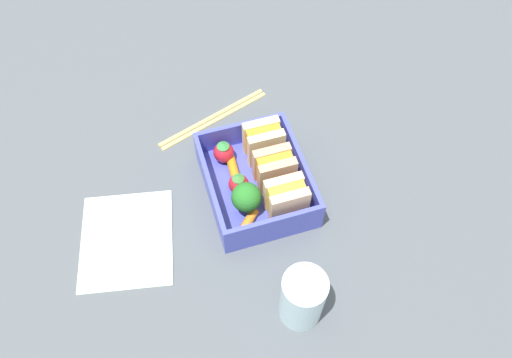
# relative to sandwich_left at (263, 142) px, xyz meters

# --- Properties ---
(ground_plane) EXTENTS (1.20, 1.20, 0.02)m
(ground_plane) POSITION_rel_sandwich_left_xyz_m (0.05, -0.03, -0.05)
(ground_plane) COLOR #4D5258
(bento_tray) EXTENTS (0.16, 0.13, 0.01)m
(bento_tray) POSITION_rel_sandwich_left_xyz_m (0.05, -0.03, -0.03)
(bento_tray) COLOR #474FC2
(bento_tray) RESTS_ON ground_plane
(bento_rim) EXTENTS (0.16, 0.13, 0.04)m
(bento_rim) POSITION_rel_sandwich_left_xyz_m (0.05, -0.03, -0.01)
(bento_rim) COLOR #474FC2
(bento_rim) RESTS_ON bento_tray
(sandwich_left) EXTENTS (0.04, 0.05, 0.05)m
(sandwich_left) POSITION_rel_sandwich_left_xyz_m (0.00, 0.00, 0.00)
(sandwich_left) COLOR beige
(sandwich_left) RESTS_ON bento_tray
(sandwich_center_left) EXTENTS (0.04, 0.05, 0.05)m
(sandwich_center_left) POSITION_rel_sandwich_left_xyz_m (0.05, 0.00, 0.00)
(sandwich_center_left) COLOR tan
(sandwich_center_left) RESTS_ON bento_tray
(sandwich_center) EXTENTS (0.04, 0.05, 0.05)m
(sandwich_center) POSITION_rel_sandwich_left_xyz_m (0.10, 0.00, 0.00)
(sandwich_center) COLOR #E4B48A
(sandwich_center) RESTS_ON bento_tray
(strawberry_far_left) EXTENTS (0.03, 0.03, 0.03)m
(strawberry_far_left) POSITION_rel_sandwich_left_xyz_m (-0.01, -0.06, -0.01)
(strawberry_far_left) COLOR red
(strawberry_far_left) RESTS_ON bento_tray
(carrot_stick_far_left) EXTENTS (0.04, 0.01, 0.01)m
(carrot_stick_far_left) POSITION_rel_sandwich_left_xyz_m (0.02, -0.05, -0.02)
(carrot_stick_far_left) COLOR orange
(carrot_stick_far_left) RESTS_ON bento_tray
(strawberry_left) EXTENTS (0.03, 0.03, 0.03)m
(strawberry_left) POSITION_rel_sandwich_left_xyz_m (0.05, -0.05, -0.01)
(strawberry_left) COLOR red
(strawberry_left) RESTS_ON bento_tray
(broccoli_floret) EXTENTS (0.04, 0.04, 0.05)m
(broccoli_floret) POSITION_rel_sandwich_left_xyz_m (0.08, -0.05, 0.00)
(broccoli_floret) COLOR #8CC859
(broccoli_floret) RESTS_ON bento_tray
(carrot_stick_left) EXTENTS (0.04, 0.04, 0.01)m
(carrot_stick_left) POSITION_rel_sandwich_left_xyz_m (0.10, -0.05, -0.02)
(carrot_stick_left) COLOR orange
(carrot_stick_left) RESTS_ON bento_tray
(chopstick_pair) EXTENTS (0.07, 0.18, 0.01)m
(chopstick_pair) POSITION_rel_sandwich_left_xyz_m (-0.09, -0.05, -0.04)
(chopstick_pair) COLOR tan
(chopstick_pair) RESTS_ON ground_plane
(drinking_glass) EXTENTS (0.05, 0.05, 0.09)m
(drinking_glass) POSITION_rel_sandwich_left_xyz_m (0.23, -0.02, 0.00)
(drinking_glass) COLOR silver
(drinking_glass) RESTS_ON ground_plane
(folded_napkin) EXTENTS (0.16, 0.14, 0.00)m
(folded_napkin) POSITION_rel_sandwich_left_xyz_m (0.07, -0.21, -0.04)
(folded_napkin) COLOR silver
(folded_napkin) RESTS_ON ground_plane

